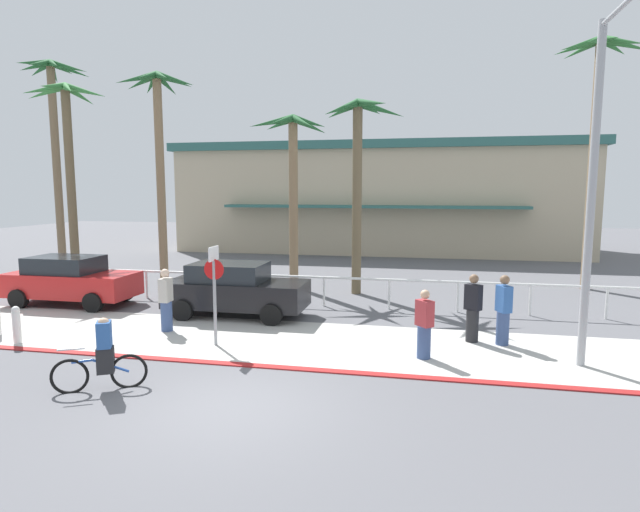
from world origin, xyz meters
name	(u,v)px	position (x,y,z in m)	size (l,w,h in m)	color
ground_plane	(332,297)	(0.00, 10.00, 0.00)	(80.00, 80.00, 0.00)	#5B5B60
sidewalk_strip	(292,341)	(0.00, 4.20, 0.01)	(44.00, 4.00, 0.02)	beige
curb_paint	(269,367)	(0.00, 2.20, 0.01)	(44.00, 0.24, 0.03)	maroon
building_backdrop	(378,197)	(0.17, 26.23, 3.46)	(25.72, 9.87, 6.88)	#BCAD8E
rail_fence	(324,282)	(0.00, 8.50, 0.83)	(22.31, 0.08, 1.04)	white
stop_sign_bike_lane	(214,281)	(-1.83, 3.49, 1.68)	(0.52, 0.56, 2.56)	gray
bollard_2	(17,325)	(-6.92, 2.58, 0.52)	(0.20, 0.20, 1.00)	white
streetlight_curb	(596,175)	(6.89, 3.49, 4.28)	(0.24, 2.54, 7.50)	#9EA0A5
palm_tree_0	(54,115)	(-13.60, 12.88, 7.38)	(3.50, 3.49, 9.88)	#756047
palm_tree_1	(68,133)	(-11.37, 10.85, 6.31)	(3.69, 3.36, 8.36)	brown
palm_tree_2	(159,127)	(-7.76, 11.81, 6.58)	(3.11, 3.33, 8.87)	#846B4C
palm_tree_3	(293,159)	(-1.86, 11.49, 5.19)	(2.99, 3.34, 6.91)	#846B4C
palm_tree_4	(358,150)	(0.83, 10.88, 5.43)	(3.10, 3.36, 7.31)	brown
palm_tree_5	(597,101)	(9.69, 13.70, 7.39)	(3.54, 3.39, 9.80)	#846B4C
car_red_0	(71,280)	(-8.64, 6.94, 0.87)	(4.40, 2.02, 1.69)	red
car_black_1	(235,289)	(-2.47, 6.54, 0.87)	(4.40, 2.02, 1.69)	black
cyclist_blue_0	(103,356)	(-2.85, 0.28, 0.69)	(1.64, 0.89, 1.50)	black
pedestrian_0	(424,327)	(3.40, 3.51, 0.77)	(0.46, 0.47, 1.66)	#384C7A
pedestrian_1	(503,313)	(5.37, 5.01, 0.86)	(0.42, 0.47, 1.83)	#384C7A
pedestrian_2	(473,311)	(4.63, 5.14, 0.84)	(0.48, 0.45, 1.81)	#232326
pedestrian_3	(166,303)	(-3.71, 4.46, 0.83)	(0.33, 0.41, 1.79)	#384C7A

